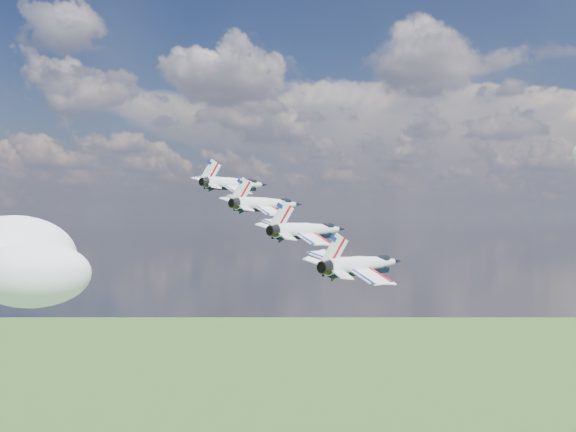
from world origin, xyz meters
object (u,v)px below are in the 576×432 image
at_px(jet_0, 236,183).
at_px(jet_2, 310,230).
at_px(jet_3, 364,264).
at_px(jet_1, 269,204).

bearing_deg(jet_0, jet_2, -18.53).
xyz_separation_m(jet_0, jet_3, (27.89, -22.25, -10.13)).
xyz_separation_m(jet_2, jet_3, (9.30, -7.42, -3.38)).
relative_size(jet_1, jet_2, 1.00).
bearing_deg(jet_0, jet_1, -18.53).
xyz_separation_m(jet_0, jet_2, (18.59, -14.83, -6.75)).
height_order(jet_0, jet_3, jet_0).
distance_m(jet_0, jet_3, 37.09).
height_order(jet_2, jet_3, jet_2).
distance_m(jet_1, jet_2, 12.36).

